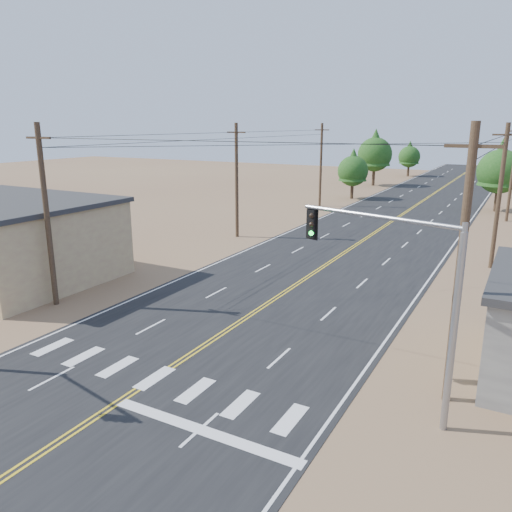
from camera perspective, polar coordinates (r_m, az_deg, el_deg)
The scene contains 11 objects.
road at distance 39.20m, azimuth 9.59°, elevation 0.04°, with size 15.00×200.00×0.02m, color black.
utility_pole_left_near at distance 29.36m, azimuth -22.80°, elevation 4.33°, with size 1.80×0.30×10.00m.
utility_pole_left_mid at distance 44.47m, azimuth -2.22°, elevation 8.68°, with size 1.80×0.30×10.00m.
utility_pole_left_far at distance 62.40m, azimuth 7.42°, elevation 10.35°, with size 1.80×0.30×10.00m.
utility_pole_right_near at distance 18.61m, azimuth 22.30°, elevation -1.17°, with size 1.80×0.30×10.00m.
utility_pole_right_mid at distance 38.23m, azimuth 26.05°, elevation 6.18°, with size 1.80×0.30×10.00m.
signal_mast_right at distance 17.45m, azimuth 16.67°, elevation -2.82°, with size 5.97×1.81×7.04m.
tree_left_near at distance 69.47m, azimuth 11.03°, elevation 9.86°, with size 4.08×4.08×6.80m.
tree_left_mid at distance 85.37m, azimuth 13.45°, elevation 11.60°, with size 5.52×5.52×9.20m.
tree_left_far at distance 102.75m, azimuth 17.13°, elevation 11.02°, with size 4.08×4.08×6.80m.
tree_right_near at distance 64.30m, azimuth 26.15°, elevation 9.12°, with size 5.03×5.03×8.39m.
Camera 1 is at (12.28, -5.89, 9.90)m, focal length 35.00 mm.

